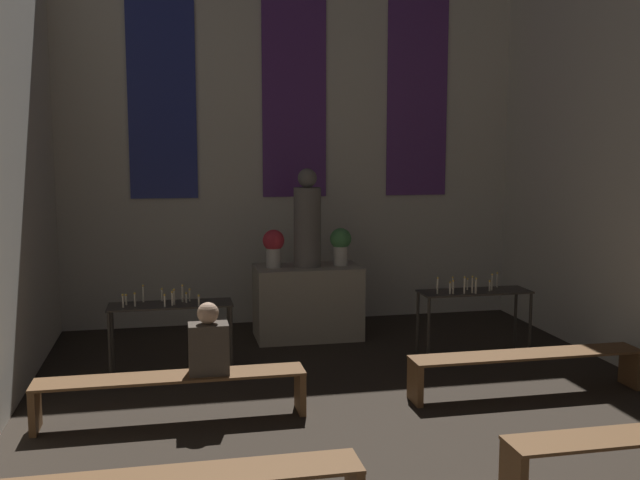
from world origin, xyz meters
name	(u,v)px	position (x,y,z in m)	size (l,w,h in m)	color
wall_back	(293,123)	(0.00, 11.22, 2.83)	(6.68, 0.16, 5.61)	silver
altar	(308,302)	(0.00, 10.18, 0.47)	(1.36, 0.75, 0.95)	#ADA38E
statue	(307,222)	(0.00, 10.18, 1.53)	(0.35, 0.35, 1.27)	slate
flower_vase_left	(274,246)	(-0.44, 10.18, 1.23)	(0.28, 0.28, 0.49)	beige
flower_vase_right	(341,244)	(0.44, 10.18, 1.23)	(0.28, 0.28, 0.49)	beige
candle_rack_left	(170,314)	(-1.75, 8.87, 0.70)	(1.32, 0.43, 1.00)	#332D28
candle_rack_right	(474,300)	(1.74, 8.87, 0.70)	(1.32, 0.43, 1.01)	#332D28
pew_back_left	(172,386)	(-1.75, 7.57, 0.32)	(2.42, 0.36, 0.42)	brown
pew_back_right	(527,363)	(1.75, 7.57, 0.32)	(2.42, 0.36, 0.42)	brown
person_seated	(209,343)	(-1.41, 7.57, 0.71)	(0.36, 0.24, 0.66)	#4C4238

